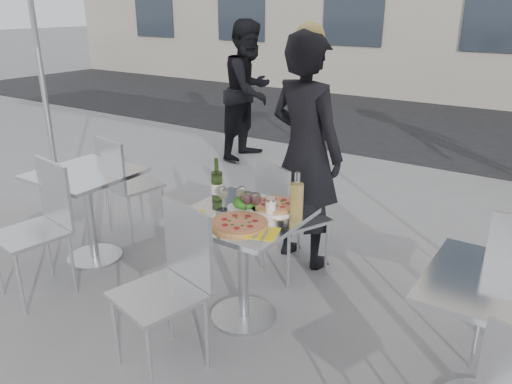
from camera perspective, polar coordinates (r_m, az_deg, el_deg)
The scene contains 23 objects.
ground at distance 3.45m, azimuth -1.42°, elevation -14.08°, with size 80.00×80.00×0.00m, color slate.
street_asphalt at distance 9.18m, azimuth 22.73°, elevation 6.71°, with size 24.00×5.00×0.00m, color black.
main_table at distance 3.17m, azimuth -1.51°, elevation -6.06°, with size 0.72×0.72×0.75m.
side_table_left at distance 4.15m, azimuth -18.69°, elevation -0.57°, with size 0.72×0.72×0.75m.
side_table_right at distance 2.72m, azimuth 26.10°, elevation -13.36°, with size 0.72×0.72×0.75m.
chair_far at distance 3.69m, azimuth 3.27°, elevation -2.06°, with size 0.56×0.56×0.92m.
chair_near at distance 2.84m, azimuth -9.56°, elevation -9.36°, with size 0.52×0.53×0.94m.
side_chair_lfar at distance 4.51m, azimuth -14.91°, elevation 1.46°, with size 0.48×0.49×0.91m.
side_chair_lnear at distance 3.80m, azimuth -23.28°, elevation -2.74°, with size 0.50×0.51×0.95m.
woman_diner at distance 3.84m, azimuth 5.68°, elevation 4.52°, with size 0.66×0.43×1.81m, color black.
pedestrian_a at distance 6.70m, azimuth -0.79°, elevation 11.51°, with size 0.87×0.68×1.80m, color black.
pizza_near at distance 2.94m, azimuth -1.93°, elevation -3.60°, with size 0.34×0.34×0.02m.
pizza_far at distance 3.18m, azimuth 2.26°, elevation -1.56°, with size 0.32×0.32×0.03m.
salad_plate at distance 3.15m, azimuth -1.31°, elevation -1.32°, with size 0.22×0.22×0.09m.
wine_bottle at distance 3.26m, azimuth -4.48°, elevation 0.81°, with size 0.07×0.08×0.29m.
carafe at distance 3.00m, azimuth 4.67°, elevation -0.89°, with size 0.08×0.08×0.29m.
sugar_shaker at distance 3.06m, azimuth 1.66°, elevation -1.68°, with size 0.06×0.06×0.11m.
wineglass_white_a at distance 3.12m, azimuth -3.83°, elevation -0.16°, with size 0.07×0.07×0.16m.
wineglass_white_b at distance 3.12m, azimuth -1.68°, elevation -0.11°, with size 0.07×0.07×0.16m.
wineglass_red_a at distance 3.03m, azimuth -1.01°, elevation -0.78°, with size 0.07×0.07×0.16m.
wineglass_red_b at distance 3.01m, azimuth 0.02°, elevation -0.91°, with size 0.07×0.07×0.16m.
napkin_left at distance 3.09m, azimuth -7.83°, elevation -2.63°, with size 0.24×0.24×0.01m.
napkin_right at distance 2.84m, azimuth 0.67°, elevation -4.66°, with size 0.22×0.22×0.01m.
Camera 1 is at (1.64, -2.31, 1.97)m, focal length 35.00 mm.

